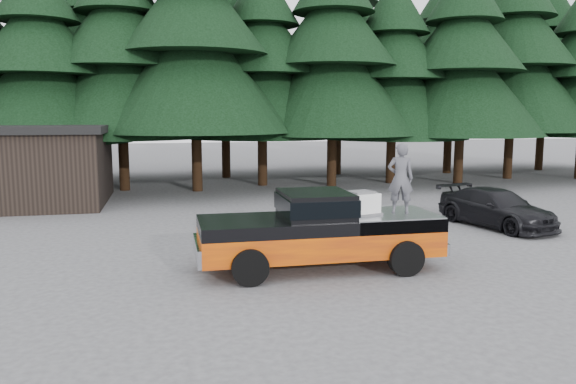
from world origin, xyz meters
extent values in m
plane|color=#464749|center=(0.00, 0.00, 0.00)|extent=(120.00, 120.00, 0.00)
cube|color=black|center=(1.03, -0.19, 1.62)|extent=(1.66, 1.90, 0.59)
cube|color=white|center=(2.17, -0.27, 1.59)|extent=(0.89, 0.81, 0.51)
imported|color=#4D4D54|center=(3.19, -0.25, 2.20)|extent=(0.73, 0.59, 1.74)
imported|color=black|center=(8.34, 3.55, 0.63)|extent=(2.79, 4.67, 1.27)
cube|color=black|center=(-9.00, 12.00, 1.50)|extent=(8.00, 6.00, 3.00)
cube|color=black|center=(-9.00, 12.00, 3.15)|extent=(8.40, 6.40, 0.30)
camera|label=1|loc=(-2.45, -13.11, 3.81)|focal=35.00mm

